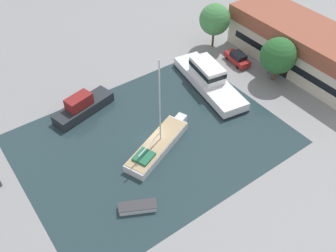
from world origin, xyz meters
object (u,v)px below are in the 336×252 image
object	(u,v)px
quay_tree_by_water	(215,19)
motor_cruiser	(208,79)
quay_tree_near_building	(278,56)
small_dinghy	(138,207)
cabin_boat	(83,106)
sailboat_moored	(158,145)
parked_car	(237,58)
warehouse_building	(304,47)

from	to	relation	value
quay_tree_by_water	motor_cruiser	distance (m)	11.45
quay_tree_near_building	small_dinghy	xyz separation A→B (m)	(7.25, -28.07, -3.75)
cabin_boat	motor_cruiser	bearing A→B (deg)	59.13
quay_tree_near_building	quay_tree_by_water	world-z (taller)	quay_tree_by_water
sailboat_moored	motor_cruiser	world-z (taller)	sailboat_moored
parked_car	quay_tree_by_water	bearing A→B (deg)	95.60
cabin_boat	warehouse_building	bearing A→B (deg)	59.91
small_dinghy	cabin_boat	bearing A→B (deg)	-160.44
quay_tree_near_building	parked_car	size ratio (longest dim) A/B	1.43
parked_car	small_dinghy	distance (m)	30.04
sailboat_moored	cabin_boat	distance (m)	11.97
sailboat_moored	motor_cruiser	size ratio (longest dim) A/B	0.84
motor_cruiser	quay_tree_by_water	bearing A→B (deg)	55.26
motor_cruiser	warehouse_building	bearing A→B (deg)	-6.26
cabin_boat	quay_tree_near_building	bearing A→B (deg)	55.81
warehouse_building	sailboat_moored	size ratio (longest dim) A/B	1.99
parked_car	cabin_boat	size ratio (longest dim) A/B	0.53
cabin_boat	sailboat_moored	bearing A→B (deg)	7.29
small_dinghy	parked_car	bearing A→B (deg)	144.23
small_dinghy	sailboat_moored	bearing A→B (deg)	158.91
quay_tree_near_building	motor_cruiser	size ratio (longest dim) A/B	0.46
sailboat_moored	small_dinghy	distance (m)	8.80
warehouse_building	sailboat_moored	world-z (taller)	sailboat_moored
warehouse_building	small_dinghy	distance (m)	35.13
warehouse_building	parked_car	bearing A→B (deg)	-128.55
cabin_boat	small_dinghy	bearing A→B (deg)	-21.34
motor_cruiser	cabin_boat	world-z (taller)	motor_cruiser
quay_tree_by_water	motor_cruiser	size ratio (longest dim) A/B	0.49
quay_tree_near_building	small_dinghy	size ratio (longest dim) A/B	1.64
warehouse_building	motor_cruiser	size ratio (longest dim) A/B	1.67
warehouse_building	parked_car	distance (m)	9.83
quay_tree_near_building	warehouse_building	bearing A→B (deg)	92.02
quay_tree_by_water	parked_car	bearing A→B (deg)	-1.50
motor_cruiser	quay_tree_near_building	bearing A→B (deg)	-17.34
warehouse_building	cabin_boat	bearing A→B (deg)	-105.90
parked_car	motor_cruiser	distance (m)	7.69
warehouse_building	parked_car	xyz separation A→B (m)	(-6.05, -7.38, -2.39)
parked_car	sailboat_moored	xyz separation A→B (m)	(7.70, -20.23, -0.24)
quay_tree_by_water	sailboat_moored	distance (m)	24.88
quay_tree_near_building	parked_car	bearing A→B (deg)	-168.75
warehouse_building	cabin_boat	xyz separation A→B (m)	(-9.54, -31.83, -2.26)
parked_car	motor_cruiser	xyz separation A→B (m)	(1.85, -7.46, 0.39)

